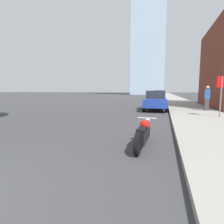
{
  "coord_description": "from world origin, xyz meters",
  "views": [
    {
      "loc": [
        3.37,
        -0.57,
        1.59
      ],
      "look_at": [
        1.59,
        5.45,
        0.83
      ],
      "focal_mm": 28.0,
      "sensor_mm": 36.0,
      "label": 1
    }
  ],
  "objects_px": {
    "parked_car_blue": "(156,100)",
    "stop_sign": "(221,90)",
    "motorcycle": "(143,133)",
    "pedestrian": "(207,98)",
    "parked_car_silver": "(159,96)"
  },
  "relations": [
    {
      "from": "parked_car_silver",
      "to": "pedestrian",
      "type": "relative_size",
      "value": 2.39
    },
    {
      "from": "parked_car_blue",
      "to": "parked_car_silver",
      "type": "height_order",
      "value": "parked_car_silver"
    },
    {
      "from": "pedestrian",
      "to": "motorcycle",
      "type": "bearing_deg",
      "value": -111.17
    },
    {
      "from": "stop_sign",
      "to": "parked_car_blue",
      "type": "bearing_deg",
      "value": 131.23
    },
    {
      "from": "motorcycle",
      "to": "parked_car_blue",
      "type": "distance_m",
      "value": 9.89
    },
    {
      "from": "pedestrian",
      "to": "parked_car_blue",
      "type": "bearing_deg",
      "value": 171.18
    },
    {
      "from": "motorcycle",
      "to": "stop_sign",
      "type": "xyz_separation_m",
      "value": [
        3.52,
        5.75,
        1.31
      ]
    },
    {
      "from": "parked_car_blue",
      "to": "pedestrian",
      "type": "xyz_separation_m",
      "value": [
        3.71,
        -0.58,
        0.28
      ]
    },
    {
      "from": "parked_car_silver",
      "to": "stop_sign",
      "type": "relative_size",
      "value": 1.95
    },
    {
      "from": "motorcycle",
      "to": "parked_car_silver",
      "type": "height_order",
      "value": "parked_car_silver"
    },
    {
      "from": "parked_car_blue",
      "to": "stop_sign",
      "type": "relative_size",
      "value": 2.03
    },
    {
      "from": "parked_car_blue",
      "to": "stop_sign",
      "type": "xyz_separation_m",
      "value": [
        3.62,
        -4.13,
        0.85
      ]
    },
    {
      "from": "parked_car_blue",
      "to": "pedestrian",
      "type": "distance_m",
      "value": 3.76
    },
    {
      "from": "parked_car_blue",
      "to": "stop_sign",
      "type": "bearing_deg",
      "value": -50.1
    },
    {
      "from": "parked_car_silver",
      "to": "stop_sign",
      "type": "bearing_deg",
      "value": -76.77
    }
  ]
}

